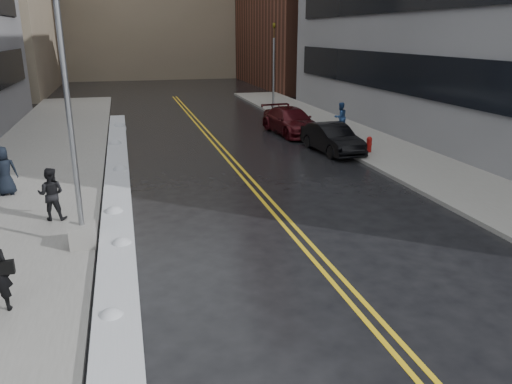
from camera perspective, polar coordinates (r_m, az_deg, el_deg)
ground at (r=12.31m, az=-3.92°, el=-8.85°), size 160.00×160.00×0.00m
sidewalk_west at (r=21.85m, az=-24.19°, el=1.78°), size 5.50×50.00×0.15m
sidewalk_east at (r=24.65m, az=14.80°, el=4.43°), size 4.00×50.00×0.15m
lane_line_left at (r=21.98m, az=-2.92°, el=3.24°), size 0.12×50.00×0.01m
lane_line_right at (r=22.04m, az=-2.16°, el=3.29°), size 0.12×50.00×0.01m
snow_ridge at (r=19.58m, az=-15.55°, el=1.27°), size 0.90×30.00×0.34m
lamppost at (r=13.23m, az=-20.08°, el=3.69°), size 0.65×0.65×7.62m
fire_hydrant at (r=24.07m, az=12.80°, el=5.43°), size 0.26×0.26×0.73m
traffic_signal at (r=36.44m, az=2.03°, el=14.44°), size 0.16×0.20×6.00m
pedestrian_b at (r=15.96m, az=-22.37°, el=-0.21°), size 0.87×0.73×1.60m
pedestrian_c at (r=19.12m, az=-26.85°, el=2.17°), size 0.90×0.65×1.69m
pedestrian_east at (r=28.75m, az=9.62°, el=8.44°), size 0.92×0.79×1.64m
car_black at (r=24.19m, az=8.69°, el=6.07°), size 1.81×4.31×1.38m
car_maroon at (r=28.54m, az=4.01°, el=8.08°), size 2.53×5.21×1.46m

